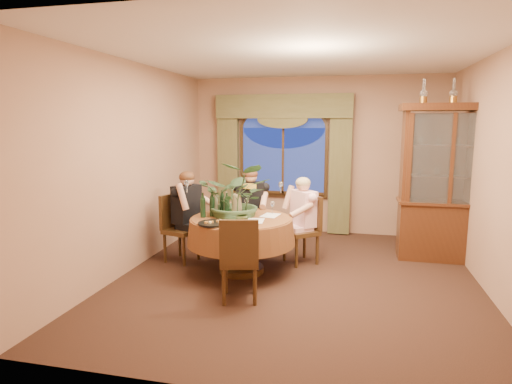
% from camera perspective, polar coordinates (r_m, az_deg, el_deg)
% --- Properties ---
extents(floor, '(5.00, 5.00, 0.00)m').
position_cam_1_polar(floor, '(5.69, 5.46, -11.29)').
color(floor, black).
rests_on(floor, ground).
extents(wall_back, '(4.50, 0.00, 4.50)m').
position_cam_1_polar(wall_back, '(7.84, 8.07, 4.80)').
color(wall_back, '#9B7055').
rests_on(wall_back, ground).
extents(wall_right, '(0.00, 5.00, 5.00)m').
position_cam_1_polar(wall_right, '(5.54, 29.43, 1.95)').
color(wall_right, '#9B7055').
rests_on(wall_right, ground).
extents(ceiling, '(5.00, 5.00, 0.00)m').
position_cam_1_polar(ceiling, '(5.39, 5.93, 17.84)').
color(ceiling, white).
rests_on(ceiling, wall_back).
extents(window, '(1.62, 0.10, 1.32)m').
position_cam_1_polar(window, '(7.85, 3.63, 4.15)').
color(window, navy).
rests_on(window, wall_back).
extents(arched_transom, '(1.60, 0.06, 0.44)m').
position_cam_1_polar(arched_transom, '(7.82, 3.69, 9.85)').
color(arched_transom, navy).
rests_on(arched_transom, wall_back).
extents(drapery_left, '(0.38, 0.14, 2.32)m').
position_cam_1_polar(drapery_left, '(8.05, -3.70, 3.41)').
color(drapery_left, '#4E4C28').
rests_on(drapery_left, floor).
extents(drapery_right, '(0.38, 0.14, 2.32)m').
position_cam_1_polar(drapery_right, '(7.71, 11.14, 3.01)').
color(drapery_right, '#4E4C28').
rests_on(drapery_right, floor).
extents(swag_valance, '(2.45, 0.16, 0.42)m').
position_cam_1_polar(swag_valance, '(7.75, 3.61, 11.33)').
color(swag_valance, '#4E4C28').
rests_on(swag_valance, wall_back).
extents(dining_table, '(1.86, 1.86, 0.75)m').
position_cam_1_polar(dining_table, '(5.75, -1.96, -7.08)').
color(dining_table, maroon).
rests_on(dining_table, floor).
extents(china_cabinet, '(1.39, 0.55, 2.26)m').
position_cam_1_polar(china_cabinet, '(6.72, 24.13, 1.05)').
color(china_cabinet, '#3B1E10').
rests_on(china_cabinet, floor).
extents(oil_lamp_left, '(0.11, 0.11, 0.34)m').
position_cam_1_polar(oil_lamp_left, '(6.62, 21.47, 12.38)').
color(oil_lamp_left, '#A5722D').
rests_on(oil_lamp_left, china_cabinet).
extents(oil_lamp_center, '(0.11, 0.11, 0.34)m').
position_cam_1_polar(oil_lamp_center, '(6.68, 24.87, 12.14)').
color(oil_lamp_center, '#A5722D').
rests_on(oil_lamp_center, china_cabinet).
extents(oil_lamp_right, '(0.11, 0.11, 0.34)m').
position_cam_1_polar(oil_lamp_right, '(6.77, 28.18, 11.86)').
color(oil_lamp_right, '#A5722D').
rests_on(oil_lamp_right, china_cabinet).
extents(chair_right, '(0.59, 0.59, 0.96)m').
position_cam_1_polar(chair_right, '(6.14, 6.00, -5.07)').
color(chair_right, black).
rests_on(chair_right, floor).
extents(chair_back_right, '(0.49, 0.49, 0.96)m').
position_cam_1_polar(chair_back_right, '(6.69, -1.36, -3.82)').
color(chair_back_right, black).
rests_on(chair_back_right, floor).
extents(chair_back, '(0.52, 0.52, 0.96)m').
position_cam_1_polar(chair_back, '(6.27, -9.93, -4.85)').
color(chair_back, black).
rests_on(chair_back, floor).
extents(chair_front_left, '(0.51, 0.51, 0.96)m').
position_cam_1_polar(chair_front_left, '(4.86, -2.20, -8.85)').
color(chair_front_left, black).
rests_on(chair_front_left, floor).
extents(person_pink, '(0.60, 0.60, 1.23)m').
position_cam_1_polar(person_pink, '(6.18, 6.35, -3.67)').
color(person_pink, '#F4BFC8').
rests_on(person_pink, floor).
extents(person_back, '(0.57, 0.59, 1.31)m').
position_cam_1_polar(person_back, '(6.29, -9.20, -3.14)').
color(person_back, black).
rests_on(person_back, floor).
extents(person_scarf, '(0.51, 0.48, 1.31)m').
position_cam_1_polar(person_scarf, '(6.57, -0.72, -2.51)').
color(person_scarf, black).
rests_on(person_scarf, floor).
extents(stoneware_vase, '(0.15, 0.15, 0.28)m').
position_cam_1_polar(stoneware_vase, '(5.80, -2.56, -1.71)').
color(stoneware_vase, tan).
rests_on(stoneware_vase, dining_table).
extents(centerpiece_plant, '(0.97, 1.07, 0.84)m').
position_cam_1_polar(centerpiece_plant, '(5.70, -2.49, 2.97)').
color(centerpiece_plant, '#335130').
rests_on(centerpiece_plant, dining_table).
extents(olive_bowl, '(0.16, 0.16, 0.05)m').
position_cam_1_polar(olive_bowl, '(5.56, -2.01, -3.39)').
color(olive_bowl, '#45592C').
rests_on(olive_bowl, dining_table).
extents(cheese_platter, '(0.40, 0.40, 0.02)m').
position_cam_1_polar(cheese_platter, '(5.31, -5.60, -4.18)').
color(cheese_platter, black).
rests_on(cheese_platter, dining_table).
extents(wine_bottle_0, '(0.07, 0.07, 0.33)m').
position_cam_1_polar(wine_bottle_0, '(5.64, -3.91, -1.77)').
color(wine_bottle_0, black).
rests_on(wine_bottle_0, dining_table).
extents(wine_bottle_1, '(0.07, 0.07, 0.33)m').
position_cam_1_polar(wine_bottle_1, '(5.76, -3.97, -1.54)').
color(wine_bottle_1, tan).
rests_on(wine_bottle_1, dining_table).
extents(wine_bottle_2, '(0.07, 0.07, 0.33)m').
position_cam_1_polar(wine_bottle_2, '(5.81, -5.44, -1.47)').
color(wine_bottle_2, tan).
rests_on(wine_bottle_2, dining_table).
extents(wine_bottle_3, '(0.07, 0.07, 0.33)m').
position_cam_1_polar(wine_bottle_3, '(5.86, -4.52, -1.36)').
color(wine_bottle_3, black).
rests_on(wine_bottle_3, dining_table).
extents(wine_bottle_4, '(0.07, 0.07, 0.33)m').
position_cam_1_polar(wine_bottle_4, '(5.74, -5.87, -1.61)').
color(wine_bottle_4, black).
rests_on(wine_bottle_4, dining_table).
extents(wine_bottle_5, '(0.07, 0.07, 0.33)m').
position_cam_1_polar(wine_bottle_5, '(5.68, -7.09, -1.73)').
color(wine_bottle_5, black).
rests_on(wine_bottle_5, dining_table).
extents(tasting_paper_0, '(0.24, 0.32, 0.00)m').
position_cam_1_polar(tasting_paper_0, '(5.45, -0.10, -3.85)').
color(tasting_paper_0, white).
rests_on(tasting_paper_0, dining_table).
extents(tasting_paper_1, '(0.25, 0.33, 0.00)m').
position_cam_1_polar(tasting_paper_1, '(5.77, 1.92, -3.14)').
color(tasting_paper_1, white).
rests_on(tasting_paper_1, dining_table).
extents(tasting_paper_2, '(0.22, 0.31, 0.00)m').
position_cam_1_polar(tasting_paper_2, '(5.39, -3.60, -4.03)').
color(tasting_paper_2, white).
rests_on(tasting_paper_2, dining_table).
extents(wine_glass_person_pink, '(0.07, 0.07, 0.18)m').
position_cam_1_polar(wine_glass_person_pink, '(5.86, 2.21, -2.09)').
color(wine_glass_person_pink, silver).
rests_on(wine_glass_person_pink, dining_table).
extents(wine_glass_person_back, '(0.07, 0.07, 0.18)m').
position_cam_1_polar(wine_glass_person_back, '(5.93, -5.72, -2.00)').
color(wine_glass_person_back, silver).
rests_on(wine_glass_person_back, dining_table).
extents(wine_glass_person_scarf, '(0.07, 0.07, 0.18)m').
position_cam_1_polar(wine_glass_person_scarf, '(6.10, -1.28, -1.64)').
color(wine_glass_person_scarf, silver).
rests_on(wine_glass_person_scarf, dining_table).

